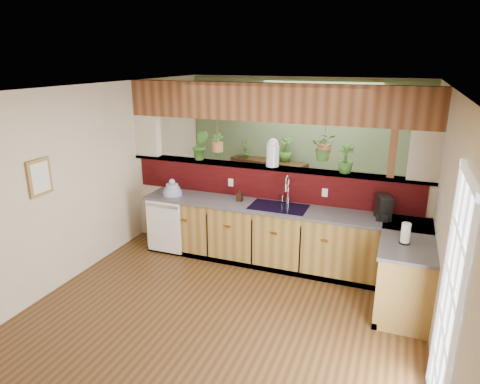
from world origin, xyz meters
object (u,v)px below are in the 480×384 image
at_px(paper_towel, 405,234).
at_px(faucet, 287,189).
at_px(shelving_console, 268,185).
at_px(coffee_maker, 383,208).
at_px(glass_jar, 273,152).
at_px(soap_dispenser, 240,195).
at_px(dish_stack, 172,190).

bearing_deg(paper_towel, faucet, 152.30).
bearing_deg(shelving_console, paper_towel, -35.48).
bearing_deg(coffee_maker, faucet, 157.26).
relative_size(coffee_maker, glass_jar, 0.74).
height_order(soap_dispenser, shelving_console, soap_dispenser).
relative_size(dish_stack, glass_jar, 0.71).
bearing_deg(faucet, glass_jar, 143.65).
distance_m(coffee_maker, shelving_console, 3.23).
height_order(coffee_maker, glass_jar, glass_jar).
bearing_deg(shelving_console, glass_jar, -57.63).
distance_m(faucet, shelving_console, 2.40).
height_order(soap_dispenser, coffee_maker, coffee_maker).
height_order(dish_stack, soap_dispenser, dish_stack).
bearing_deg(dish_stack, paper_towel, -10.66).
distance_m(soap_dispenser, coffee_maker, 2.03).
xyz_separation_m(faucet, shelving_console, (-0.93, 2.12, -0.64)).
distance_m(faucet, coffee_maker, 1.34).
height_order(dish_stack, glass_jar, glass_jar).
bearing_deg(dish_stack, soap_dispenser, 5.59).
bearing_deg(faucet, coffee_maker, -4.79).
xyz_separation_m(faucet, soap_dispenser, (-0.69, -0.11, -0.15)).
height_order(dish_stack, paper_towel, paper_towel).
bearing_deg(soap_dispenser, glass_jar, 39.21).
bearing_deg(glass_jar, shelving_console, 108.56).
relative_size(soap_dispenser, shelving_console, 0.12).
bearing_deg(coffee_maker, dish_stack, 163.92).
bearing_deg(paper_towel, glass_jar, 150.87).
bearing_deg(soap_dispenser, faucet, 8.84).
bearing_deg(glass_jar, soap_dispenser, -140.79).
bearing_deg(coffee_maker, paper_towel, -86.86).
bearing_deg(shelving_console, dish_stack, -95.93).
distance_m(glass_jar, shelving_console, 2.29).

